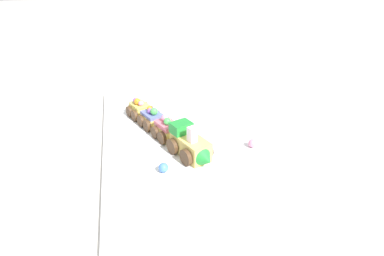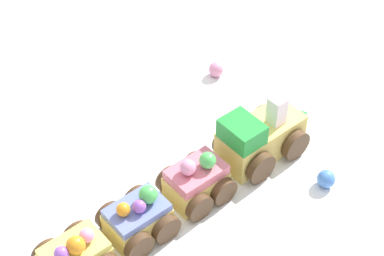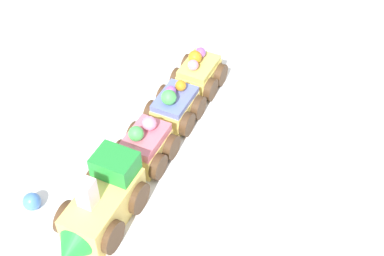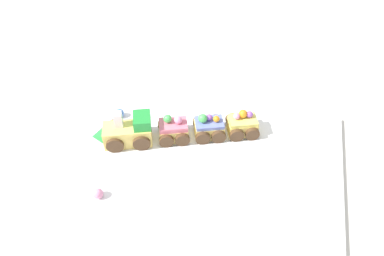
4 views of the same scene
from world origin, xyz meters
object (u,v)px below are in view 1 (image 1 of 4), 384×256
Objects in this scene: cake_car_lemon at (140,110)px; gumball_blue at (163,168)px; cake_car_blueberry at (152,119)px; cake_car_strawberry at (167,130)px; cake_train_locomotive at (191,146)px; gumball_pink at (252,143)px.

gumball_blue is (0.30, 0.02, -0.01)m from cake_car_lemon.
cake_car_strawberry is at bearing -0.05° from cake_car_blueberry.
cake_car_blueberry is at bearing -179.97° from cake_train_locomotive.
gumball_blue is at bearing -16.49° from cake_car_lemon.
gumball_blue is at bearing -78.52° from cake_train_locomotive.
cake_car_strawberry is 0.16m from gumball_blue.
cake_car_strawberry is (-0.10, -0.04, -0.00)m from cake_train_locomotive.
cake_car_blueberry is at bearing -127.43° from gumball_pink.
cake_car_strawberry reaches higher than gumball_blue.
cake_train_locomotive is at bearing 0.10° from cake_car_strawberry.
cake_car_blueberry reaches higher than cake_car_lemon.
cake_car_lemon is 0.30m from gumball_blue.
gumball_pink is at bearing 42.73° from cake_car_strawberry.
gumball_pink is at bearing 31.53° from cake_car_blueberry.
cake_car_blueberry is at bearing 0.23° from cake_car_lemon.
cake_car_strawberry is at bearing 0.09° from cake_car_lemon.
cake_train_locomotive is 0.27m from cake_car_lemon.
cake_car_blueberry is at bearing 179.95° from cake_car_strawberry.
cake_car_lemon reaches higher than gumball_blue.
cake_train_locomotive is 6.52× the size of gumball_blue.
cake_car_blueberry is 0.08m from cake_car_lemon.
cake_car_lemon is at bearing -134.01° from gumball_pink.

